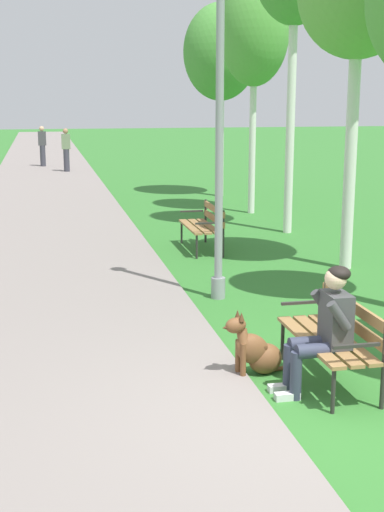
# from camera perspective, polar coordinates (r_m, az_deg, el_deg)

# --- Properties ---
(ground_plane) EXTENTS (120.00, 120.00, 0.00)m
(ground_plane) POSITION_cam_1_polar(r_m,az_deg,el_deg) (6.53, 10.14, -12.81)
(ground_plane) COLOR #33752D
(paved_path) EXTENTS (3.63, 60.00, 0.04)m
(paved_path) POSITION_cam_1_polar(r_m,az_deg,el_deg) (29.57, -11.76, 7.05)
(paved_path) COLOR gray
(paved_path) RESTS_ON ground
(park_bench_near) EXTENTS (0.55, 1.50, 0.85)m
(park_bench_near) POSITION_cam_1_polar(r_m,az_deg,el_deg) (7.17, 11.46, -6.10)
(park_bench_near) COLOR olive
(park_bench_near) RESTS_ON ground
(park_bench_mid) EXTENTS (0.55, 1.50, 0.85)m
(park_bench_mid) POSITION_cam_1_polar(r_m,az_deg,el_deg) (13.11, 1.01, 2.68)
(park_bench_mid) COLOR olive
(park_bench_mid) RESTS_ON ground
(person_seated_on_near_bench) EXTENTS (0.74, 0.49, 1.25)m
(person_seated_on_near_bench) POSITION_cam_1_polar(r_m,az_deg,el_deg) (6.85, 10.66, -5.49)
(person_seated_on_near_bench) COLOR #33384C
(person_seated_on_near_bench) RESTS_ON ground
(dog_brown) EXTENTS (0.83, 0.35, 0.71)m
(dog_brown) POSITION_cam_1_polar(r_m,az_deg,el_deg) (7.31, 5.20, -7.62)
(dog_brown) COLOR brown
(dog_brown) RESTS_ON ground
(lamp_post_near) EXTENTS (0.24, 0.24, 4.50)m
(lamp_post_near) POSITION_cam_1_polar(r_m,az_deg,el_deg) (9.69, 2.23, 9.93)
(lamp_post_near) COLOR gray
(lamp_post_near) RESTS_ON ground
(birch_tree_fifth) EXTENTS (1.64, 1.63, 5.60)m
(birch_tree_fifth) POSITION_cam_1_polar(r_m,az_deg,el_deg) (17.36, 5.06, 17.58)
(birch_tree_fifth) COLOR silver
(birch_tree_fifth) RESTS_ON ground
(birch_tree_sixth) EXTENTS (2.09, 2.04, 5.34)m
(birch_tree_sixth) POSITION_cam_1_polar(r_m,az_deg,el_deg) (20.38, 2.33, 16.03)
(birch_tree_sixth) COLOR silver
(birch_tree_sixth) RESTS_ON ground
(pedestrian_distant) EXTENTS (0.32, 0.22, 1.65)m
(pedestrian_distant) POSITION_cam_1_polar(r_m,az_deg,el_deg) (27.30, -10.11, 8.40)
(pedestrian_distant) COLOR #383842
(pedestrian_distant) RESTS_ON ground
(pedestrian_further_distant) EXTENTS (0.32, 0.22, 1.65)m
(pedestrian_further_distant) POSITION_cam_1_polar(r_m,az_deg,el_deg) (29.60, -11.97, 8.64)
(pedestrian_further_distant) COLOR #383842
(pedestrian_further_distant) RESTS_ON ground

